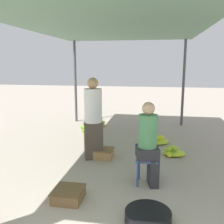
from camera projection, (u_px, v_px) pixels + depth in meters
The scene contains 13 objects.
canopy_post_back_left at pixel (75, 82), 8.26m from camera, with size 0.08×0.08×2.66m, color #4C4C51.
canopy_post_back_right at pixel (183, 83), 7.68m from camera, with size 0.08×0.08×2.66m, color #4C4C51.
canopy_tarp at pixel (110, 23), 4.66m from camera, with size 3.87×6.72×0.04m, color #567A60.
stool at pixel (147, 163), 4.01m from camera, with size 0.34×0.34×0.45m.
vendor_seated at pixel (149, 142), 3.93m from camera, with size 0.41×0.41×1.35m.
basin_black at pixel (148, 216), 3.08m from camera, with size 0.58×0.58×0.14m.
banana_pile_left_0 at pixel (88, 128), 7.19m from camera, with size 0.59×0.45×0.22m.
banana_pile_left_1 at pixel (96, 123), 7.77m from camera, with size 0.63×0.48×0.31m.
banana_pile_right_1 at pixel (173, 151), 5.33m from camera, with size 0.47×0.52×0.22m.
banana_pile_right_2 at pixel (156, 140), 6.19m from camera, with size 0.61×0.57×0.19m.
crate_near at pixel (69, 194), 3.56m from camera, with size 0.42×0.42×0.17m.
crate_mid at pixel (104, 153), 5.18m from camera, with size 0.39×0.39×0.19m.
shopper_walking_mid at pixel (93, 118), 5.00m from camera, with size 0.46×0.46×1.66m.
Camera 1 is at (0.87, -1.35, 1.92)m, focal length 40.00 mm.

